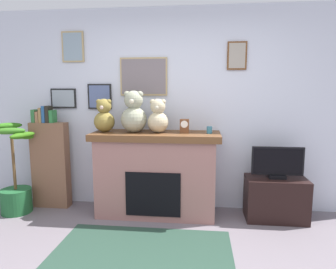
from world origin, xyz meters
The scene contains 12 objects.
back_wall centered at (-0.01, 2.00, 1.30)m, with size 5.20×0.15×2.60m.
fireplace centered at (-0.23, 1.66, 0.53)m, with size 1.57×0.61×1.04m.
bookshelf centered at (-1.67, 1.74, 0.62)m, with size 0.48×0.16×1.36m.
potted_plant centered at (-2.02, 1.49, 0.38)m, with size 0.58×0.55×1.15m.
tv_stand centered at (1.23, 1.64, 0.26)m, with size 0.71×0.40×0.51m, color black.
television centered at (1.23, 1.64, 0.70)m, with size 0.60×0.14×0.38m.
area_rug centered at (-0.23, 0.71, 0.00)m, with size 1.74×1.05×0.01m, color #253F32.
candle_jar centered at (0.42, 1.64, 1.08)m, with size 0.06×0.06×0.09m, color teal.
mantel_clock centered at (0.12, 1.64, 1.13)m, with size 0.11×0.08×0.17m.
teddy_bear_cream centered at (-0.88, 1.64, 1.23)m, with size 0.26×0.26×0.41m.
teddy_bear_grey centered at (-0.50, 1.64, 1.27)m, with size 0.32×0.32×0.51m.
teddy_bear_brown centered at (-0.20, 1.64, 1.23)m, with size 0.26×0.26×0.41m.
Camera 1 is at (0.31, -1.90, 1.54)m, focal length 31.59 mm.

